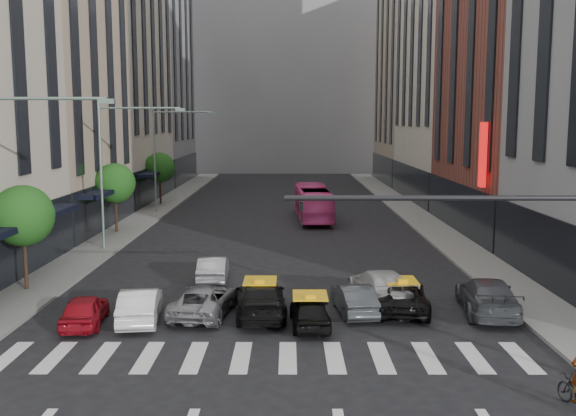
{
  "coord_description": "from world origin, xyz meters",
  "views": [
    {
      "loc": [
        0.64,
        -19.59,
        8.01
      ],
      "look_at": [
        0.59,
        10.2,
        4.0
      ],
      "focal_mm": 40.0,
      "sensor_mm": 36.0,
      "label": 1
    }
  ],
  "objects_px": {
    "streetlamp_near": "(0,179)",
    "streetlamp_far": "(166,146)",
    "taxi_left": "(260,299)",
    "car_white_front": "(140,305)",
    "taxi_center": "(310,312)",
    "bus": "(313,203)",
    "car_red": "(85,310)",
    "streetlamp_mid": "(116,156)"
  },
  "relations": [
    {
      "from": "car_white_front",
      "to": "bus",
      "type": "height_order",
      "value": "bus"
    },
    {
      "from": "streetlamp_near",
      "to": "streetlamp_far",
      "type": "height_order",
      "value": "same"
    },
    {
      "from": "streetlamp_near",
      "to": "streetlamp_mid",
      "type": "height_order",
      "value": "same"
    },
    {
      "from": "streetlamp_far",
      "to": "car_white_front",
      "type": "distance_m",
      "value": 31.33
    },
    {
      "from": "streetlamp_near",
      "to": "streetlamp_mid",
      "type": "bearing_deg",
      "value": 90.0
    },
    {
      "from": "streetlamp_mid",
      "to": "taxi_center",
      "type": "bearing_deg",
      "value": -52.9
    },
    {
      "from": "streetlamp_near",
      "to": "taxi_left",
      "type": "height_order",
      "value": "streetlamp_near"
    },
    {
      "from": "taxi_left",
      "to": "streetlamp_near",
      "type": "bearing_deg",
      "value": 9.29
    },
    {
      "from": "taxi_left",
      "to": "car_white_front",
      "type": "bearing_deg",
      "value": 5.26
    },
    {
      "from": "taxi_center",
      "to": "streetlamp_near",
      "type": "bearing_deg",
      "value": 0.94
    },
    {
      "from": "taxi_center",
      "to": "bus",
      "type": "distance_m",
      "value": 27.84
    },
    {
      "from": "car_red",
      "to": "bus",
      "type": "xyz_separation_m",
      "value": [
        10.05,
        27.63,
        0.8
      ]
    },
    {
      "from": "streetlamp_near",
      "to": "taxi_center",
      "type": "height_order",
      "value": "streetlamp_near"
    },
    {
      "from": "streetlamp_near",
      "to": "taxi_left",
      "type": "distance_m",
      "value": 11.04
    },
    {
      "from": "taxi_left",
      "to": "bus",
      "type": "xyz_separation_m",
      "value": [
        3.17,
        26.33,
        0.69
      ]
    },
    {
      "from": "streetlamp_near",
      "to": "car_white_front",
      "type": "bearing_deg",
      "value": 17.37
    },
    {
      "from": "taxi_left",
      "to": "bus",
      "type": "bearing_deg",
      "value": -100.93
    },
    {
      "from": "taxi_left",
      "to": "taxi_center",
      "type": "relative_size",
      "value": 1.38
    },
    {
      "from": "car_white_front",
      "to": "taxi_left",
      "type": "height_order",
      "value": "taxi_left"
    },
    {
      "from": "car_white_front",
      "to": "taxi_center",
      "type": "height_order",
      "value": "car_white_front"
    },
    {
      "from": "car_red",
      "to": "car_white_front",
      "type": "relative_size",
      "value": 0.88
    },
    {
      "from": "taxi_left",
      "to": "taxi_center",
      "type": "xyz_separation_m",
      "value": [
        2.02,
        -1.47,
        -0.11
      ]
    },
    {
      "from": "taxi_center",
      "to": "bus",
      "type": "height_order",
      "value": "bus"
    },
    {
      "from": "streetlamp_far",
      "to": "bus",
      "type": "xyz_separation_m",
      "value": [
        12.66,
        -3.42,
        -4.48
      ]
    },
    {
      "from": "streetlamp_near",
      "to": "streetlamp_mid",
      "type": "distance_m",
      "value": 16.0
    },
    {
      "from": "car_red",
      "to": "taxi_left",
      "type": "distance_m",
      "value": 7.01
    },
    {
      "from": "bus",
      "to": "streetlamp_far",
      "type": "bearing_deg",
      "value": -17.85
    },
    {
      "from": "taxi_left",
      "to": "taxi_center",
      "type": "distance_m",
      "value": 2.5
    },
    {
      "from": "car_white_front",
      "to": "streetlamp_mid",
      "type": "bearing_deg",
      "value": -79.07
    },
    {
      "from": "car_red",
      "to": "taxi_left",
      "type": "xyz_separation_m",
      "value": [
        6.89,
        1.3,
        0.11
      ]
    },
    {
      "from": "streetlamp_near",
      "to": "car_white_front",
      "type": "xyz_separation_m",
      "value": [
        4.68,
        1.46,
        -5.21
      ]
    },
    {
      "from": "streetlamp_mid",
      "to": "taxi_left",
      "type": "bearing_deg",
      "value": -55.37
    },
    {
      "from": "bus",
      "to": "taxi_center",
      "type": "bearing_deg",
      "value": 84.9
    },
    {
      "from": "streetlamp_far",
      "to": "taxi_center",
      "type": "xyz_separation_m",
      "value": [
        11.51,
        -31.22,
        -5.28
      ]
    },
    {
      "from": "car_red",
      "to": "bus",
      "type": "relative_size",
      "value": 0.36
    },
    {
      "from": "streetlamp_mid",
      "to": "car_white_front",
      "type": "relative_size",
      "value": 2.14
    },
    {
      "from": "streetlamp_near",
      "to": "streetlamp_far",
      "type": "xyz_separation_m",
      "value": [
        0.0,
        32.0,
        0.0
      ]
    },
    {
      "from": "streetlamp_near",
      "to": "car_white_front",
      "type": "height_order",
      "value": "streetlamp_near"
    },
    {
      "from": "car_red",
      "to": "car_white_front",
      "type": "height_order",
      "value": "car_white_front"
    },
    {
      "from": "streetlamp_mid",
      "to": "car_red",
      "type": "xyz_separation_m",
      "value": [
        2.6,
        -15.04,
        -5.28
      ]
    },
    {
      "from": "streetlamp_mid",
      "to": "taxi_center",
      "type": "height_order",
      "value": "streetlamp_mid"
    },
    {
      "from": "streetlamp_near",
      "to": "streetlamp_far",
      "type": "relative_size",
      "value": 1.0
    }
  ]
}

